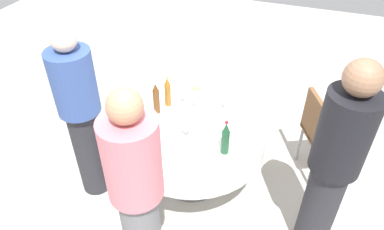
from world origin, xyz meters
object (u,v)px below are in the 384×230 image
dining_table (192,133)px  chair_rear (322,130)px  bottle_dark_green_near (225,138)px  bottle_brown_inner (156,99)px  person_inner (334,164)px  plate_left (196,90)px  person_near (81,115)px  wine_glass_far (185,93)px  plate_east (170,153)px  wine_glass_north (186,126)px  wine_glass_rear (195,98)px  wine_glass_right (225,99)px  bottle_amber_mid (168,92)px  person_mid (137,196)px

dining_table → chair_rear: bearing=-63.8°
bottle_dark_green_near → bottle_brown_inner: bearing=67.8°
person_inner → chair_rear: (0.81, 0.06, -0.37)m
dining_table → bottle_brown_inner: bearing=90.3°
bottle_brown_inner → bottle_dark_green_near: bearing=-112.2°
plate_left → person_near: 1.07m
wine_glass_far → bottle_dark_green_near: bearing=-133.2°
bottle_brown_inner → person_inner: person_inner is taller
plate_east → wine_glass_north: bearing=-9.9°
wine_glass_far → person_near: bearing=130.0°
bottle_dark_green_near → plate_left: (0.70, 0.48, -0.12)m
wine_glass_rear → wine_glass_right: (0.09, -0.25, -0.01)m
person_near → chair_rear: bearing=-89.0°
wine_glass_rear → chair_rear: (0.35, -1.11, -0.33)m
wine_glass_far → person_inner: 1.36m
plate_east → wine_glass_rear: bearing=2.1°
wine_glass_rear → dining_table: bearing=-167.6°
plate_left → chair_rear: size_ratio=0.24×
plate_east → plate_left: bearing=6.4°
bottle_amber_mid → dining_table: bearing=-115.5°
bottle_brown_inner → wine_glass_north: (-0.20, -0.35, -0.05)m
bottle_brown_inner → plate_left: size_ratio=1.46×
dining_table → person_near: 0.94m
wine_glass_right → plate_left: size_ratio=0.69×
wine_glass_right → plate_left: wine_glass_right is taller
plate_east → person_mid: size_ratio=0.15×
dining_table → bottle_amber_mid: 0.42m
plate_left → person_mid: 1.41m
bottle_dark_green_near → plate_left: 0.86m
bottle_brown_inner → wine_glass_north: bearing=-119.4°
wine_glass_right → plate_left: 0.37m
wine_glass_far → chair_rear: (0.33, -1.21, -0.33)m
bottle_brown_inner → person_mid: 1.03m
bottle_amber_mid → plate_east: bearing=-155.7°
wine_glass_north → plate_left: 0.64m
wine_glass_far → person_mid: size_ratio=0.09×
wine_glass_rear → wine_glass_north: bearing=-170.1°
bottle_brown_inner → wine_glass_far: (0.20, -0.18, -0.03)m
wine_glass_right → person_inner: person_inner is taller
person_inner → chair_rear: person_inner is taller
bottle_dark_green_near → person_mid: bearing=152.3°
bottle_brown_inner → person_near: 0.63m
plate_left → wine_glass_north: bearing=-167.3°
person_near → chair_rear: (0.90, -1.89, -0.32)m
bottle_amber_mid → bottle_brown_inner: bearing=159.4°
dining_table → chair_rear: 1.20m
wine_glass_right → plate_east: size_ratio=0.58×
wine_glass_right → person_near: 1.22m
bottle_amber_mid → plate_left: 0.35m
wine_glass_far → person_mid: 1.19m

